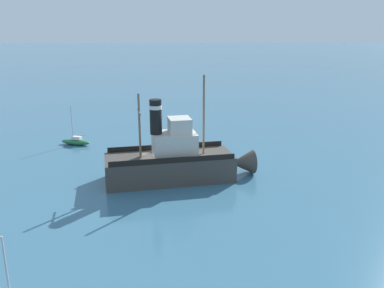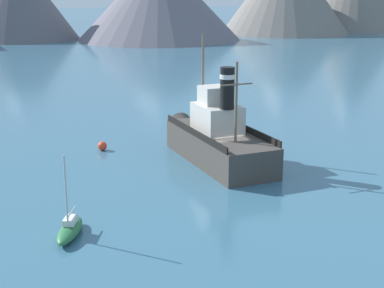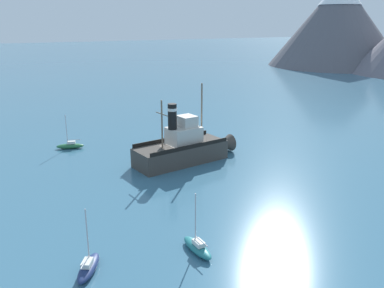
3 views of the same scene
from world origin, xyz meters
TOP-DOWN VIEW (x-y plane):
  - ground_plane at (0.00, 0.00)m, footprint 600.00×600.00m
  - old_tugboat at (-0.48, 1.98)m, footprint 6.43×14.77m
  - sailboat_green at (-12.51, -10.42)m, footprint 2.15×3.96m
  - mooring_buoy at (-9.24, 6.92)m, footprint 0.78×0.78m

SIDE VIEW (x-z plane):
  - ground_plane at x=0.00m, z-range 0.00..0.00m
  - mooring_buoy at x=-9.24m, z-range 0.00..0.78m
  - sailboat_green at x=-12.51m, z-range -2.02..2.88m
  - old_tugboat at x=-0.48m, z-range -3.12..6.78m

